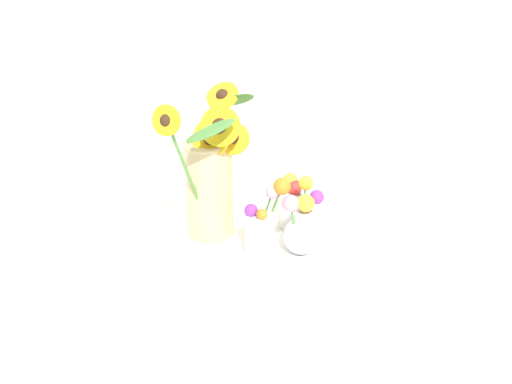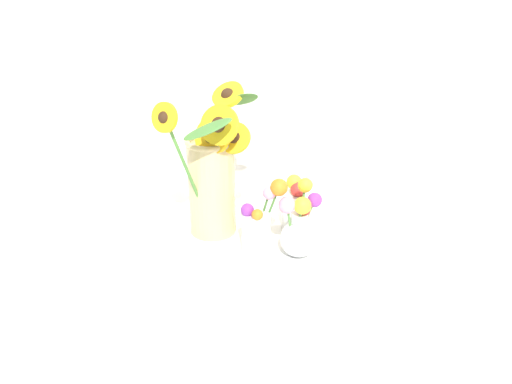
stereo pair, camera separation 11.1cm
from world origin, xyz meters
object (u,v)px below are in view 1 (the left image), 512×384
(mason_jar_sunflowers, at_px, (211,177))
(vase_small_back, at_px, (295,201))
(vase_small_center, at_px, (261,225))
(vase_bulb_right, at_px, (302,226))
(serving_tray, at_px, (256,242))

(mason_jar_sunflowers, distance_m, vase_small_back, 0.22)
(mason_jar_sunflowers, height_order, vase_small_center, mason_jar_sunflowers)
(mason_jar_sunflowers, bearing_deg, vase_small_back, 35.18)
(mason_jar_sunflowers, xyz_separation_m, vase_small_back, (0.16, 0.12, -0.08))
(vase_bulb_right, relative_size, vase_small_back, 1.16)
(vase_bulb_right, bearing_deg, mason_jar_sunflowers, -178.69)
(serving_tray, bearing_deg, vase_small_center, -55.09)
(vase_bulb_right, distance_m, vase_small_back, 0.12)
(serving_tray, relative_size, vase_bulb_right, 2.88)
(serving_tray, height_order, vase_small_center, vase_small_center)
(vase_small_center, xyz_separation_m, vase_bulb_right, (0.08, 0.04, -0.01))
(vase_small_center, height_order, vase_small_back, vase_small_center)
(vase_small_center, bearing_deg, serving_tray, 124.91)
(serving_tray, relative_size, vase_small_back, 3.34)
(vase_small_center, xyz_separation_m, vase_small_back, (0.02, 0.15, -0.00))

